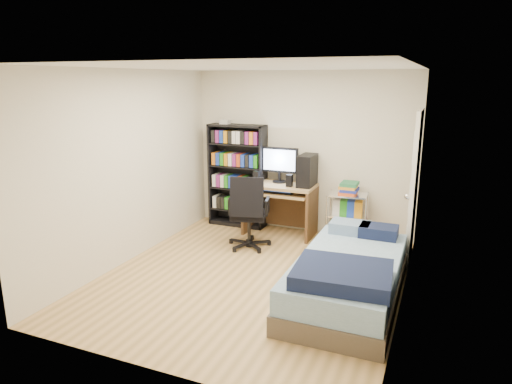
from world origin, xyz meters
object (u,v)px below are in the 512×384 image
at_px(media_shelf, 237,174).
at_px(computer_desk, 288,189).
at_px(bed, 348,277).
at_px(office_chair, 249,225).

xyz_separation_m(media_shelf, computer_desk, (0.91, -0.11, -0.13)).
relative_size(computer_desk, bed, 0.62).
relative_size(media_shelf, bed, 0.80).
distance_m(media_shelf, computer_desk, 0.92).
height_order(media_shelf, bed, media_shelf).
bearing_deg(computer_desk, office_chair, -111.47).
bearing_deg(office_chair, computer_desk, 53.23).
height_order(media_shelf, office_chair, media_shelf).
height_order(media_shelf, computer_desk, media_shelf).
bearing_deg(computer_desk, bed, -54.34).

